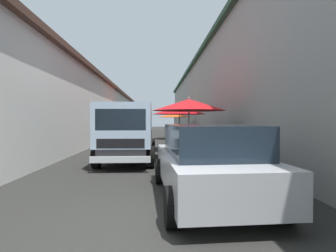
# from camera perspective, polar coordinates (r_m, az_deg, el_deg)

# --- Properties ---
(ground) EXTENTS (90.00, 90.00, 0.00)m
(ground) POSITION_cam_1_polar(r_m,az_deg,el_deg) (17.01, -3.43, -3.91)
(ground) COLOR #282826
(building_left_whitewash) EXTENTS (49.80, 7.50, 4.51)m
(building_left_whitewash) POSITION_cam_1_polar(r_m,az_deg,el_deg) (20.48, -23.00, 3.21)
(building_left_whitewash) COLOR silver
(building_left_whitewash) RESTS_ON ground
(building_right_concrete) EXTENTS (49.80, 7.50, 6.34)m
(building_right_concrete) POSITION_cam_1_polar(r_m,az_deg,el_deg) (20.36, 16.52, 5.85)
(building_right_concrete) COLOR gray
(building_right_concrete) RESTS_ON ground
(fruit_stall_far_left) EXTENTS (2.74, 2.74, 2.19)m
(fruit_stall_far_left) POSITION_cam_1_polar(r_m,az_deg,el_deg) (21.29, 1.37, 1.86)
(fruit_stall_far_left) COLOR #9E9EA3
(fruit_stall_far_left) RESTS_ON ground
(fruit_stall_mid_lane) EXTENTS (2.78, 2.78, 2.42)m
(fruit_stall_mid_lane) POSITION_cam_1_polar(r_m,az_deg,el_deg) (10.06, 4.50, 3.37)
(fruit_stall_mid_lane) COLOR #9E9EA3
(fruit_stall_mid_lane) RESTS_ON ground
(fruit_stall_far_right) EXTENTS (2.74, 2.74, 2.30)m
(fruit_stall_far_right) POSITION_cam_1_polar(r_m,az_deg,el_deg) (13.30, 2.51, 2.38)
(fruit_stall_far_right) COLOR #9E9EA3
(fruit_stall_far_right) RESTS_ON ground
(fruit_stall_near_left) EXTENTS (2.27, 2.27, 2.46)m
(fruit_stall_near_left) POSITION_cam_1_polar(r_m,az_deg,el_deg) (21.22, -8.19, 2.20)
(fruit_stall_near_left) COLOR #9E9EA3
(fruit_stall_near_left) RESTS_ON ground
(hatchback_car) EXTENTS (3.99, 2.09, 1.45)m
(hatchback_car) POSITION_cam_1_polar(r_m,az_deg,el_deg) (5.23, 8.72, -7.59)
(hatchback_car) COLOR #ADAFB5
(hatchback_car) RESTS_ON ground
(delivery_truck) EXTENTS (4.92, 1.97, 2.08)m
(delivery_truck) POSITION_cam_1_polar(r_m,az_deg,el_deg) (9.22, -9.04, -1.85)
(delivery_truck) COLOR black
(delivery_truck) RESTS_ON ground
(vendor_by_crates) EXTENTS (0.51, 0.47, 1.66)m
(vendor_by_crates) POSITION_cam_1_polar(r_m,az_deg,el_deg) (19.32, -6.34, -0.43)
(vendor_by_crates) COLOR navy
(vendor_by_crates) RESTS_ON ground
(plastic_stool) EXTENTS (0.30, 0.30, 0.43)m
(plastic_stool) POSITION_cam_1_polar(r_m,az_deg,el_deg) (14.27, -6.86, -3.60)
(plastic_stool) COLOR red
(plastic_stool) RESTS_ON ground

